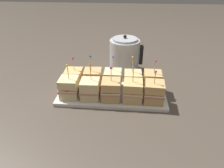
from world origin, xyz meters
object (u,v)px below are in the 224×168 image
(sandwich_front_left, at_px, (90,89))
(sandwich_front_far_left, at_px, (69,88))
(sandwich_back_far_left, at_px, (74,78))
(sandwich_front_far_right, at_px, (154,92))
(sandwich_back_center, at_px, (113,80))
(sandwich_front_center, at_px, (111,90))
(sandwich_back_left, at_px, (93,79))
(sandwich_front_right, at_px, (133,91))
(serving_platter, at_px, (112,94))
(sandwich_back_right, at_px, (133,81))
(sandwich_back_far_right, at_px, (152,81))
(kettle_steel, at_px, (125,55))

(sandwich_front_left, bearing_deg, sandwich_front_far_left, 178.79)
(sandwich_front_left, xyz_separation_m, sandwich_back_far_left, (-0.10, 0.10, 0.00))
(sandwich_front_far_left, relative_size, sandwich_front_far_right, 1.07)
(sandwich_back_center, bearing_deg, sandwich_front_center, -90.67)
(sandwich_front_left, distance_m, sandwich_back_far_left, 0.14)
(sandwich_front_far_left, relative_size, sandwich_back_left, 0.96)
(sandwich_front_right, bearing_deg, sandwich_back_left, 154.02)
(sandwich_front_far_left, relative_size, sandwich_back_far_left, 1.07)
(sandwich_front_far_left, distance_m, sandwich_front_right, 0.30)
(sandwich_back_center, bearing_deg, serving_platter, -92.21)
(sandwich_front_left, relative_size, sandwich_back_far_left, 1.09)
(serving_platter, distance_m, sandwich_front_left, 0.12)
(sandwich_back_center, relative_size, sandwich_back_right, 1.00)
(sandwich_back_center, xyz_separation_m, sandwich_back_right, (0.10, 0.00, -0.00))
(sandwich_back_center, bearing_deg, sandwich_back_far_left, 179.51)
(sandwich_front_right, height_order, sandwich_back_right, same)
(sandwich_back_far_left, distance_m, sandwich_back_left, 0.10)
(sandwich_front_center, xyz_separation_m, sandwich_back_far_left, (-0.20, 0.10, -0.00))
(sandwich_front_far_right, height_order, sandwich_back_right, sandwich_back_right)
(serving_platter, height_order, sandwich_front_left, sandwich_front_left)
(sandwich_back_far_left, bearing_deg, sandwich_front_right, -18.45)
(sandwich_front_center, distance_m, sandwich_back_right, 0.14)
(sandwich_back_far_right, bearing_deg, kettle_steel, 120.67)
(sandwich_front_far_left, xyz_separation_m, sandwich_front_far_right, (0.39, -0.01, -0.00))
(serving_platter, height_order, sandwich_front_far_right, sandwich_front_far_right)
(sandwich_front_left, height_order, sandwich_front_center, sandwich_front_left)
(sandwich_front_far_left, relative_size, sandwich_back_center, 0.99)
(sandwich_back_center, bearing_deg, sandwich_back_far_right, 0.18)
(sandwich_front_left, bearing_deg, sandwich_back_far_right, 18.22)
(serving_platter, bearing_deg, sandwich_back_far_left, 166.18)
(sandwich_front_right, relative_size, sandwich_back_left, 0.98)
(sandwich_front_far_right, distance_m, sandwich_back_right, 0.14)
(sandwich_back_left, bearing_deg, sandwich_front_right, -25.98)
(serving_platter, distance_m, sandwich_back_right, 0.12)
(sandwich_front_right, bearing_deg, sandwich_back_center, 134.98)
(sandwich_front_far_left, distance_m, sandwich_front_center, 0.20)
(sandwich_back_far_right, bearing_deg, sandwich_front_left, -161.78)
(sandwich_back_far_left, relative_size, sandwich_back_right, 0.92)
(sandwich_front_far_right, relative_size, sandwich_back_right, 0.92)
(serving_platter, height_order, sandwich_back_right, sandwich_back_right)
(sandwich_back_far_left, bearing_deg, sandwich_front_left, -43.96)
(sandwich_front_center, xyz_separation_m, sandwich_back_left, (-0.10, 0.10, -0.00))
(sandwich_back_left, relative_size, sandwich_back_center, 1.03)
(sandwich_front_far_right, distance_m, sandwich_back_far_right, 0.10)
(sandwich_back_far_right, bearing_deg, sandwich_front_far_left, -166.48)
(sandwich_back_left, xyz_separation_m, sandwich_back_right, (0.20, 0.00, -0.00))
(sandwich_back_right, bearing_deg, kettle_steel, 101.48)
(sandwich_back_left, bearing_deg, sandwich_back_far_left, 178.83)
(sandwich_back_left, bearing_deg, sandwich_front_left, -88.14)
(sandwich_front_center, bearing_deg, sandwich_front_far_right, -0.52)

